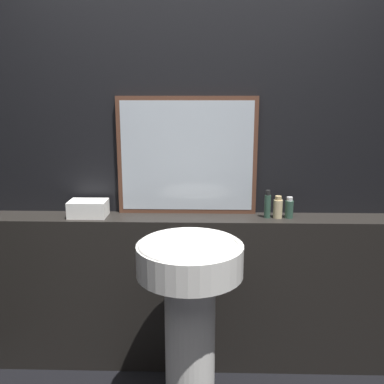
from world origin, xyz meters
The scene contains 8 objects.
wall_back centered at (0.00, 1.29, 1.25)m, with size 8.00×0.06×2.50m.
vanity_counter centered at (0.00, 1.15, 0.48)m, with size 2.71×0.22×0.96m.
pedestal_sink centered at (0.02, 0.66, 0.64)m, with size 0.51×0.51×0.98m.
mirror centered at (-0.02, 1.24, 1.31)m, with size 0.83×0.03×0.70m.
towel_stack centered at (-0.60, 1.15, 1.01)m, with size 0.22×0.15×0.10m.
shampoo_bottle centered at (0.45, 1.15, 1.03)m, with size 0.04×0.04×0.16m.
conditioner_bottle centered at (0.51, 1.15, 1.02)m, with size 0.05×0.05×0.13m.
lotion_bottle centered at (0.58, 1.15, 1.02)m, with size 0.05×0.05×0.13m.
Camera 1 is at (0.08, -1.27, 1.66)m, focal length 40.00 mm.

